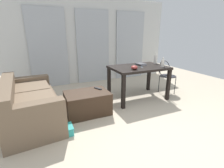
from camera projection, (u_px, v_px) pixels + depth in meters
ground_plane at (123, 105)px, 3.61m from camera, size 8.16×8.16×0.00m
wall_back at (92, 41)px, 5.06m from camera, size 5.10×0.10×2.52m
curtains at (93, 47)px, 5.03m from camera, size 3.63×0.03×2.18m
couch at (29, 104)px, 2.87m from camera, size 0.98×1.78×0.75m
coffee_table at (87, 103)px, 3.17m from camera, size 0.83×0.59×0.43m
craft_table at (138, 71)px, 3.79m from camera, size 1.28×0.85×0.78m
wire_chair at (166, 73)px, 4.12m from camera, size 0.41×0.41×0.87m
bottle_near at (155, 59)px, 4.07m from camera, size 0.06×0.06×0.26m
bottle_far at (163, 63)px, 3.66m from camera, size 0.08×0.08×0.22m
bowl at (134, 67)px, 3.43m from camera, size 0.15×0.15×0.09m
book_stack at (141, 64)px, 3.95m from camera, size 0.22×0.31×0.03m
scissors at (142, 67)px, 3.67m from camera, size 0.08×0.11×0.00m
tv_remote_primary at (98, 88)px, 3.30m from camera, size 0.12×0.18×0.02m
shoebox at (61, 131)px, 2.53m from camera, size 0.35×0.25×0.13m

